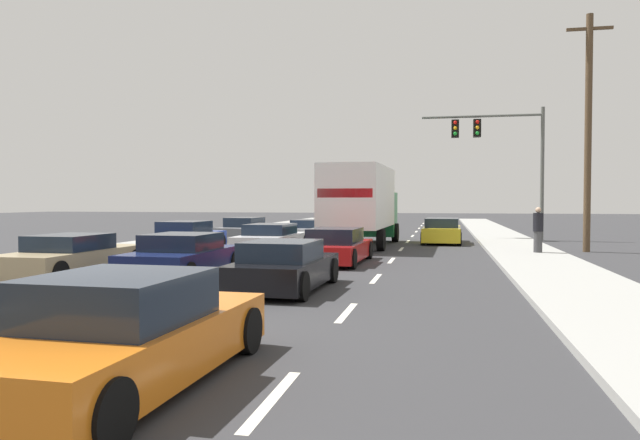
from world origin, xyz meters
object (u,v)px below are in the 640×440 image
at_px(car_white, 271,239).
at_px(traffic_signal_mast, 492,141).
at_px(utility_pole_mid, 588,130).
at_px(car_silver, 310,231).
at_px(car_yellow, 442,231).
at_px(car_black, 284,267).
at_px(box_truck, 362,201).
at_px(pedestrian_near_corner, 538,230).
at_px(car_gray, 245,229).
at_px(car_red, 337,247).
at_px(car_tan, 72,257).
at_px(car_orange, 124,336).
at_px(car_blue, 185,238).
at_px(car_navy, 182,258).

relative_size(car_white, traffic_signal_mast, 0.66).
xyz_separation_m(traffic_signal_mast, utility_pole_mid, (3.24, -7.16, -0.32)).
bearing_deg(car_silver, car_yellow, 1.41).
bearing_deg(car_black, box_truck, 89.91).
relative_size(box_truck, pedestrian_near_corner, 4.99).
height_order(box_truck, pedestrian_near_corner, box_truck).
distance_m(car_gray, box_truck, 7.81).
xyz_separation_m(car_white, car_red, (3.30, -3.27, 0.00)).
distance_m(car_tan, car_orange, 10.87).
relative_size(car_blue, car_black, 1.09).
bearing_deg(car_silver, utility_pole_mid, -16.75).
distance_m(car_red, car_orange, 13.62).
bearing_deg(car_yellow, car_navy, -114.31).
height_order(car_gray, car_navy, car_navy).
distance_m(car_orange, car_yellow, 24.32).
distance_m(traffic_signal_mast, utility_pole_mid, 7.87).
distance_m(car_blue, box_truck, 8.18).
relative_size(car_tan, car_orange, 1.05).
bearing_deg(car_tan, box_truck, 62.16).
relative_size(car_black, car_yellow, 0.91).
relative_size(car_tan, car_navy, 1.14).
xyz_separation_m(car_navy, car_black, (3.25, -1.40, -0.02)).
xyz_separation_m(car_silver, car_orange, (3.19, -23.90, 0.05)).
xyz_separation_m(car_black, utility_pole_mid, (9.55, 12.71, 4.49)).
xyz_separation_m(car_tan, car_red, (6.66, 4.98, 0.01)).
relative_size(car_white, car_black, 1.15).
distance_m(box_truck, car_yellow, 5.00).
bearing_deg(car_tan, car_white, 67.85).
relative_size(car_blue, car_red, 0.99).
distance_m(box_truck, car_orange, 21.03).
bearing_deg(car_red, car_gray, 122.88).
bearing_deg(car_navy, car_white, 89.19).
bearing_deg(pedestrian_near_corner, car_gray, 154.76).
height_order(car_gray, car_red, car_gray).
distance_m(car_white, car_yellow, 9.88).
bearing_deg(car_tan, car_silver, 77.39).
relative_size(car_blue, car_navy, 1.08).
bearing_deg(traffic_signal_mast, car_orange, -102.80).
bearing_deg(car_red, car_tan, -143.18).
xyz_separation_m(car_silver, utility_pole_mid, (12.63, -3.80, 4.51)).
bearing_deg(car_black, car_white, 108.26).
relative_size(car_navy, box_truck, 0.48).
bearing_deg(car_black, car_red, 88.50).
bearing_deg(utility_pole_mid, car_gray, 165.22).
bearing_deg(car_orange, box_truck, 90.24).
height_order(car_red, car_orange, car_orange).
height_order(car_gray, car_orange, car_orange).
distance_m(car_gray, car_silver, 3.78).
height_order(car_blue, car_white, car_blue).
height_order(car_yellow, traffic_signal_mast, traffic_signal_mast).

